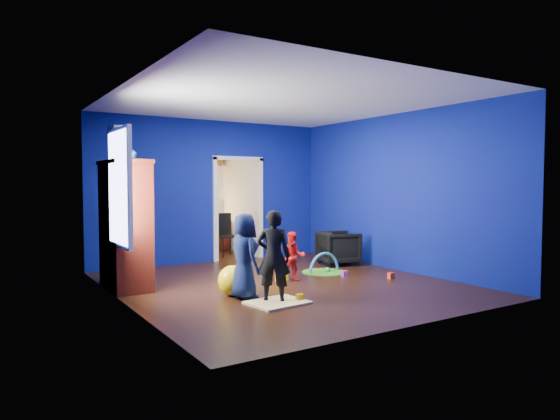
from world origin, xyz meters
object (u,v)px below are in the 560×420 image
child_navy (244,256)px  toddler_red (293,256)px  crt_tv (128,222)px  kid_chair (279,265)px  hopper_ball (233,281)px  tv_armoire (125,225)px  study_desk (209,236)px  folding_chair (227,235)px  play_mat (324,272)px  child_black (273,256)px  vase (130,152)px  armchair (338,248)px

child_navy → toddler_red: 1.46m
crt_tv → kid_chair: size_ratio=1.40×
toddler_red → hopper_ball: (-1.33, -0.43, -0.19)m
tv_armoire → crt_tv: bearing=0.0°
child_navy → study_desk: 5.07m
study_desk → folding_chair: size_ratio=0.96×
crt_tv → kid_chair: bearing=-16.4°
kid_chair → play_mat: size_ratio=0.63×
child_navy → tv_armoire: tv_armoire is taller
child_black → play_mat: child_black is taller
kid_chair → play_mat: kid_chair is taller
study_desk → child_navy: bearing=-108.4°
toddler_red → crt_tv: bearing=-176.5°
play_mat → vase: bearing=175.9°
crt_tv → tv_armoire: bearing=180.0°
crt_tv → hopper_ball: crt_tv is taller
vase → play_mat: size_ratio=0.26×
child_black → vase: (-1.45, 1.66, 1.44)m
child_black → hopper_ball: bearing=-26.7°
child_navy → toddler_red: size_ratio=1.46×
toddler_red → study_desk: size_ratio=0.93×
folding_chair → crt_tv: bearing=-140.6°
child_black → hopper_ball: (-0.29, 0.65, -0.41)m
toddler_red → tv_armoire: tv_armoire is taller
toddler_red → play_mat: size_ratio=1.02×
child_navy → crt_tv: crt_tv is taller
child_black → study_desk: 5.38m
child_black → crt_tv: crt_tv is taller
vase → folding_chair: vase is taller
play_mat → kid_chair: bearing=-172.5°
child_navy → vase: vase is taller
hopper_ball → child_black: bearing=-66.2°
hopper_ball → folding_chair: size_ratio=0.48×
child_navy → hopper_ball: child_navy is taller
armchair → child_navy: 3.40m
child_black → child_navy: bearing=-19.9°
hopper_ball → kid_chair: (1.18, 0.63, 0.03)m
vase → folding_chair: (2.82, 2.58, -1.60)m
play_mat → tv_armoire: bearing=170.9°
toddler_red → folding_chair: folding_chair is taller
toddler_red → crt_tv: size_ratio=1.17×
child_navy → tv_armoire: size_ratio=0.61×
child_navy → kid_chair: child_navy is taller
toddler_red → play_mat: 1.04m
kid_chair → armchair: bearing=5.8°
folding_chair → vase: bearing=-137.5°
kid_chair → child_black: bearing=-140.7°
armchair → kid_chair: 2.00m
child_navy → hopper_ball: 0.46m
child_navy → kid_chair: size_ratio=2.39×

